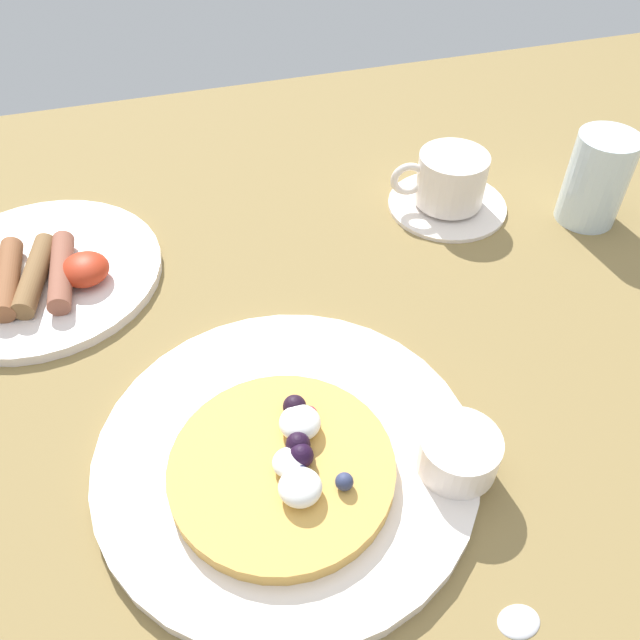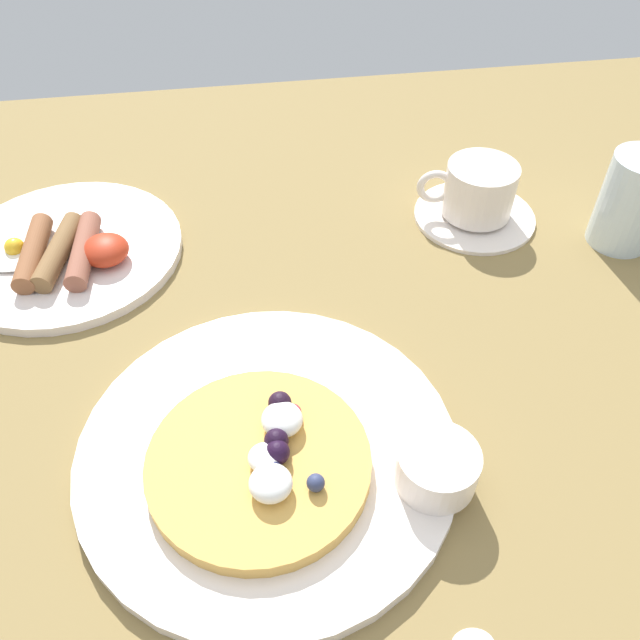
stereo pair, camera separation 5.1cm
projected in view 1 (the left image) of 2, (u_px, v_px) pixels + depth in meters
ground_plane at (283, 401)px, 0.57m from camera, size 2.07×1.12×0.03m
pancake_plate at (287, 455)px, 0.50m from camera, size 0.29×0.29×0.01m
pancake_with_berries at (285, 466)px, 0.48m from camera, size 0.17×0.17×0.03m
syrup_ramekin at (459, 452)px, 0.48m from camera, size 0.06×0.06×0.03m
breakfast_plate at (42, 274)px, 0.65m from camera, size 0.24×0.24×0.01m
fried_breakfast at (39, 274)px, 0.63m from camera, size 0.15×0.11×0.03m
coffee_saucer at (447, 203)px, 0.73m from camera, size 0.13×0.13×0.01m
coffee_cup at (450, 178)px, 0.71m from camera, size 0.10×0.08×0.06m
water_glass at (597, 179)px, 0.69m from camera, size 0.06×0.06×0.10m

